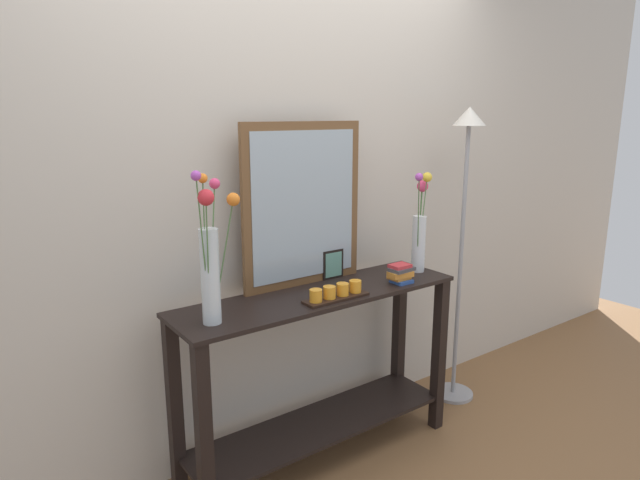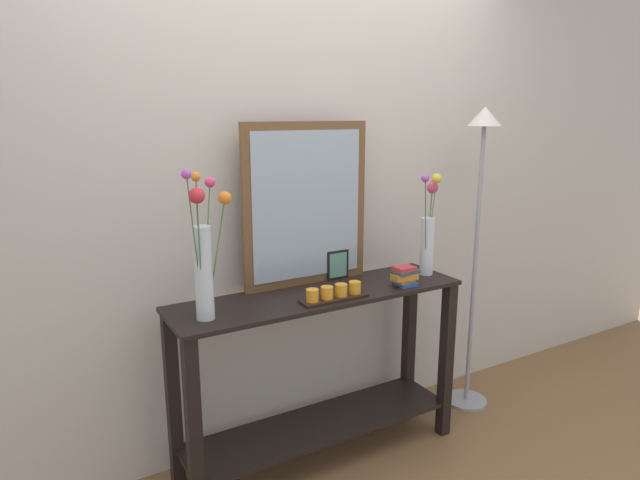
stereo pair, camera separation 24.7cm
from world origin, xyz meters
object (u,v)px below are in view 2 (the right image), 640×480
(console_table, at_px, (320,362))
(mirror_leaning, at_px, (306,205))
(candle_tray, at_px, (334,294))
(picture_frame_small, at_px, (338,265))
(floor_lamp, at_px, (479,211))
(vase_right, at_px, (428,232))
(book_stack, at_px, (405,276))
(tall_vase_left, at_px, (204,257))

(console_table, distance_m, mirror_leaning, 0.76)
(candle_tray, xyz_separation_m, picture_frame_small, (0.18, 0.26, 0.05))
(mirror_leaning, distance_m, floor_lamp, 1.01)
(mirror_leaning, distance_m, candle_tray, 0.45)
(mirror_leaning, height_order, floor_lamp, floor_lamp)
(floor_lamp, bearing_deg, vase_right, -175.75)
(mirror_leaning, height_order, book_stack, mirror_leaning)
(mirror_leaning, xyz_separation_m, vase_right, (0.62, -0.17, -0.17))
(console_table, relative_size, vase_right, 2.66)
(tall_vase_left, bearing_deg, candle_tray, -5.60)
(tall_vase_left, height_order, vase_right, tall_vase_left)
(console_table, bearing_deg, floor_lamp, 1.07)
(vase_right, height_order, candle_tray, vase_right)
(vase_right, bearing_deg, picture_frame_small, 161.00)
(mirror_leaning, xyz_separation_m, picture_frame_small, (0.17, -0.01, -0.32))
(vase_right, bearing_deg, book_stack, -156.56)
(vase_right, distance_m, candle_tray, 0.66)
(tall_vase_left, bearing_deg, book_stack, -2.84)
(console_table, bearing_deg, tall_vase_left, -174.22)
(console_table, height_order, tall_vase_left, tall_vase_left)
(mirror_leaning, relative_size, vase_right, 1.46)
(vase_right, xyz_separation_m, candle_tray, (-0.63, -0.10, -0.20))
(book_stack, bearing_deg, console_table, 165.66)
(tall_vase_left, xyz_separation_m, book_stack, (0.97, -0.05, -0.21))
(console_table, bearing_deg, book_stack, -14.34)
(tall_vase_left, bearing_deg, mirror_leaning, 20.39)
(tall_vase_left, xyz_separation_m, picture_frame_small, (0.75, 0.20, -0.19))
(vase_right, relative_size, candle_tray, 1.67)
(picture_frame_small, bearing_deg, tall_vase_left, -164.87)
(mirror_leaning, relative_size, tall_vase_left, 1.26)
(console_table, height_order, candle_tray, candle_tray)
(candle_tray, bearing_deg, vase_right, 9.39)
(mirror_leaning, distance_m, book_stack, 0.59)
(tall_vase_left, distance_m, candle_tray, 0.62)
(tall_vase_left, relative_size, floor_lamp, 0.36)
(vase_right, bearing_deg, tall_vase_left, -177.71)
(mirror_leaning, height_order, vase_right, mirror_leaning)
(console_table, xyz_separation_m, book_stack, (0.41, -0.11, 0.40))
(console_table, bearing_deg, mirror_leaning, 83.83)
(candle_tray, xyz_separation_m, book_stack, (0.41, 0.01, 0.02))
(book_stack, bearing_deg, vase_right, 23.44)
(console_table, relative_size, book_stack, 10.33)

